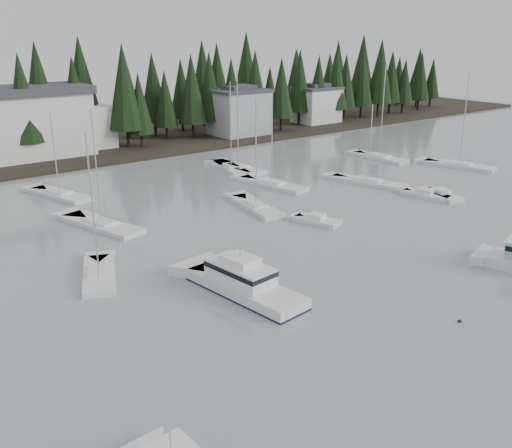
{
  "coord_description": "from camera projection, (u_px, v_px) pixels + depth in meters",
  "views": [
    {
      "loc": [
        -28.11,
        -10.94,
        19.89
      ],
      "look_at": [
        2.59,
        29.14,
        2.5
      ],
      "focal_mm": 40.0,
      "sensor_mm": 36.0,
      "label": 1
    }
  ],
  "objects": [
    {
      "name": "runabout_1",
      "position": [
        317.0,
        222.0,
        61.38
      ],
      "size": [
        3.7,
        5.47,
        1.42
      ],
      "rotation": [
        0.0,
        0.0,
        1.9
      ],
      "color": "silver",
      "rests_on": "ground"
    },
    {
      "name": "conifer_treeline",
      "position": [
        37.0,
        153.0,
        95.39
      ],
      "size": [
        200.0,
        22.0,
        20.0
      ],
      "primitive_type": null,
      "color": "black",
      "rests_on": "ground"
    },
    {
      "name": "sailboat_3",
      "position": [
        102.0,
        226.0,
        60.29
      ],
      "size": [
        5.71,
        11.15,
        12.93
      ],
      "rotation": [
        0.0,
        0.0,
        1.84
      ],
      "color": "silver",
      "rests_on": "ground"
    },
    {
      "name": "house_east_b",
      "position": [
        316.0,
        104.0,
        122.81
      ],
      "size": [
        9.54,
        7.42,
        8.25
      ],
      "color": "silver",
      "rests_on": "ground"
    },
    {
      "name": "runabout_4",
      "position": [
        426.0,
        196.0,
        70.86
      ],
      "size": [
        3.26,
        6.2,
        1.42
      ],
      "rotation": [
        0.0,
        0.0,
        1.76
      ],
      "color": "silver",
      "rests_on": "ground"
    },
    {
      "name": "sailboat_11",
      "position": [
        60.0,
        196.0,
        71.07
      ],
      "size": [
        5.46,
        10.19,
        11.15
      ],
      "rotation": [
        0.0,
        0.0,
        1.86
      ],
      "color": "silver",
      "rests_on": "ground"
    },
    {
      "name": "runabout_2",
      "position": [
        441.0,
        196.0,
        70.89
      ],
      "size": [
        3.63,
        6.23,
        1.42
      ],
      "rotation": [
        0.0,
        0.0,
        1.31
      ],
      "color": "silver",
      "rests_on": "ground"
    },
    {
      "name": "cabin_cruiser_center",
      "position": [
        244.0,
        285.0,
        44.94
      ],
      "size": [
        4.65,
        11.21,
        4.68
      ],
      "rotation": [
        0.0,
        0.0,
        1.69
      ],
      "color": "silver",
      "rests_on": "ground"
    },
    {
      "name": "sailboat_12",
      "position": [
        238.0,
        169.0,
        84.67
      ],
      "size": [
        3.6,
        9.87,
        14.94
      ],
      "rotation": [
        0.0,
        0.0,
        1.64
      ],
      "color": "silver",
      "rests_on": "ground"
    },
    {
      "name": "sailboat_1",
      "position": [
        459.0,
        166.0,
        86.14
      ],
      "size": [
        5.5,
        10.82,
        14.21
      ],
      "rotation": [
        0.0,
        0.0,
        1.84
      ],
      "color": "silver",
      "rests_on": "ground"
    },
    {
      "name": "sailboat_10",
      "position": [
        99.0,
        277.0,
        47.95
      ],
      "size": [
        5.5,
        8.43,
        12.78
      ],
      "rotation": [
        0.0,
        0.0,
        1.18
      ],
      "color": "silver",
      "rests_on": "ground"
    },
    {
      "name": "sailboat_8",
      "position": [
        379.0,
        158.0,
        91.37
      ],
      "size": [
        2.98,
        9.97,
        15.02
      ],
      "rotation": [
        0.0,
        0.0,
        1.6
      ],
      "color": "silver",
      "rests_on": "ground"
    },
    {
      "name": "mooring_buoy_dark",
      "position": [
        460.0,
        322.0,
        40.75
      ],
      "size": [
        0.33,
        0.33,
        0.33
      ],
      "primitive_type": "sphere",
      "color": "black",
      "rests_on": "ground"
    },
    {
      "name": "sailboat_0",
      "position": [
        231.0,
        169.0,
        84.59
      ],
      "size": [
        4.63,
        9.17,
        13.27
      ],
      "rotation": [
        0.0,
        0.0,
        1.34
      ],
      "color": "silver",
      "rests_on": "ground"
    },
    {
      "name": "sailboat_6",
      "position": [
        256.0,
        208.0,
        66.33
      ],
      "size": [
        4.33,
        9.97,
        13.15
      ],
      "rotation": [
        0.0,
        0.0,
        1.39
      ],
      "color": "silver",
      "rests_on": "ground"
    },
    {
      "name": "sailboat_7",
      "position": [
        272.0,
        185.0,
        75.79
      ],
      "size": [
        4.56,
        10.85,
        12.76
      ],
      "rotation": [
        0.0,
        0.0,
        1.75
      ],
      "color": "silver",
      "rests_on": "ground"
    },
    {
      "name": "house_east_a",
      "position": [
        239.0,
        111.0,
        108.49
      ],
      "size": [
        10.6,
        8.48,
        9.25
      ],
      "color": "#999EA0",
      "rests_on": "ground"
    },
    {
      "name": "far_shore_land",
      "position": [
        18.0,
        144.0,
        103.65
      ],
      "size": [
        240.0,
        54.0,
        1.0
      ],
      "primitive_type": "cube",
      "color": "black",
      "rests_on": "ground"
    },
    {
      "name": "sailboat_9",
      "position": [
        368.0,
        183.0,
        76.86
      ],
      "size": [
        5.16,
        10.83,
        11.13
      ],
      "rotation": [
        0.0,
        0.0,
        1.83
      ],
      "color": "silver",
      "rests_on": "ground"
    },
    {
      "name": "harbor_inn",
      "position": [
        21.0,
        123.0,
        89.06
      ],
      "size": [
        29.5,
        11.5,
        10.9
      ],
      "color": "silver",
      "rests_on": "ground"
    }
  ]
}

